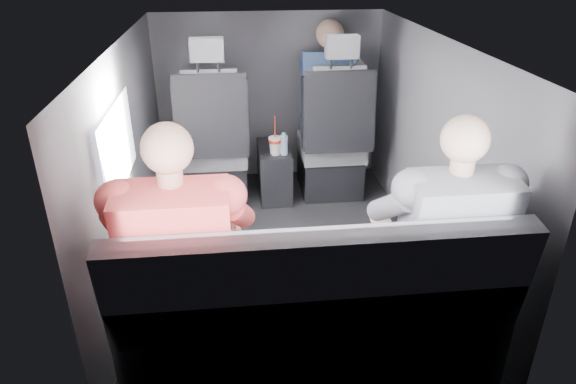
{
  "coord_description": "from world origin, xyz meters",
  "views": [
    {
      "loc": [
        -0.3,
        -2.79,
        1.83
      ],
      "look_at": [
        0.0,
        -0.05,
        0.47
      ],
      "focal_mm": 32.0,
      "sensor_mm": 36.0,
      "label": 1
    }
  ],
  "objects": [
    {
      "name": "side_window",
      "position": [
        -0.88,
        -0.3,
        0.9
      ],
      "size": [
        0.02,
        0.75,
        0.42
      ],
      "primitive_type": "cube",
      "color": "white",
      "rests_on": "panel_left"
    },
    {
      "name": "front_seat_left",
      "position": [
        -0.45,
        0.84,
        0.4
      ],
      "size": [
        0.52,
        0.58,
        1.26
      ],
      "color": "black",
      "rests_on": "floor"
    },
    {
      "name": "soda_cup",
      "position": [
        -0.0,
        0.75,
        0.47
      ],
      "size": [
        0.1,
        0.1,
        0.29
      ],
      "color": "white",
      "rests_on": "center_console"
    },
    {
      "name": "seatbelt",
      "position": [
        0.45,
        0.67,
        0.8
      ],
      "size": [
        0.35,
        0.11,
        0.59
      ],
      "primitive_type": "cube",
      "rotation": [
        -0.14,
        0.49,
        0.0
      ],
      "color": "black",
      "rests_on": "front_seat_right"
    },
    {
      "name": "panel_right",
      "position": [
        0.9,
        0.0,
        0.68
      ],
      "size": [
        0.02,
        2.6,
        1.35
      ],
      "primitive_type": "cube",
      "color": "#56565B",
      "rests_on": "floor"
    },
    {
      "name": "front_seat_right",
      "position": [
        0.45,
        0.84,
        0.4
      ],
      "size": [
        0.52,
        0.58,
        1.26
      ],
      "color": "black",
      "rests_on": "floor"
    },
    {
      "name": "passenger_front_right",
      "position": [
        0.45,
        1.1,
        0.76
      ],
      "size": [
        0.42,
        0.42,
        0.88
      ],
      "color": "#334A72",
      "rests_on": "front_seat_right"
    },
    {
      "name": "panel_back",
      "position": [
        0.0,
        -1.3,
        0.68
      ],
      "size": [
        1.8,
        0.02,
        1.35
      ],
      "primitive_type": "cube",
      "color": "#56565B",
      "rests_on": "floor"
    },
    {
      "name": "laptop_black",
      "position": [
        0.61,
        -0.81,
        0.63
      ],
      "size": [
        0.38,
        0.36,
        0.25
      ],
      "color": "black",
      "rests_on": "passenger_rear_right"
    },
    {
      "name": "rear_bench",
      "position": [
        0.0,
        -1.06,
        0.31
      ],
      "size": [
        1.6,
        0.57,
        0.92
      ],
      "color": "slate",
      "rests_on": "floor"
    },
    {
      "name": "panel_left",
      "position": [
        -0.9,
        0.0,
        0.68
      ],
      "size": [
        0.02,
        2.6,
        1.35
      ],
      "primitive_type": "cube",
      "color": "#56565B",
      "rests_on": "floor"
    },
    {
      "name": "panel_front",
      "position": [
        0.0,
        1.3,
        0.68
      ],
      "size": [
        1.8,
        0.02,
        1.35
      ],
      "primitive_type": "cube",
      "color": "#56565B",
      "rests_on": "floor"
    },
    {
      "name": "laptop_white",
      "position": [
        -0.49,
        -0.75,
        0.64
      ],
      "size": [
        0.4,
        0.4,
        0.27
      ],
      "color": "silver",
      "rests_on": "passenger_rear_left"
    },
    {
      "name": "water_bottle",
      "position": [
        0.06,
        0.74,
        0.48
      ],
      "size": [
        0.06,
        0.06,
        0.17
      ],
      "color": "#A9C7E4",
      "rests_on": "center_console"
    },
    {
      "name": "passenger_rear_left",
      "position": [
        -0.54,
        -0.97,
        0.65
      ],
      "size": [
        0.53,
        0.65,
        1.27
      ],
      "color": "#38383D",
      "rests_on": "rear_bench"
    },
    {
      "name": "floor",
      "position": [
        0.0,
        0.0,
        0.0
      ],
      "size": [
        2.6,
        2.6,
        0.0
      ],
      "primitive_type": "plane",
      "color": "black",
      "rests_on": "ground"
    },
    {
      "name": "center_console",
      "position": [
        0.0,
        0.88,
        0.2
      ],
      "size": [
        0.24,
        0.48,
        0.41
      ],
      "color": "black",
      "rests_on": "floor"
    },
    {
      "name": "passenger_rear_right",
      "position": [
        0.56,
        -0.97,
        0.64
      ],
      "size": [
        0.52,
        0.64,
        1.26
      ],
      "color": "#334A72",
      "rests_on": "rear_bench"
    },
    {
      "name": "ceiling",
      "position": [
        0.0,
        0.0,
        1.35
      ],
      "size": [
        2.6,
        2.6,
        0.0
      ],
      "primitive_type": "plane",
      "rotation": [
        3.14,
        0.0,
        0.0
      ],
      "color": "#B2B2AD",
      "rests_on": "panel_back"
    }
  ]
}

